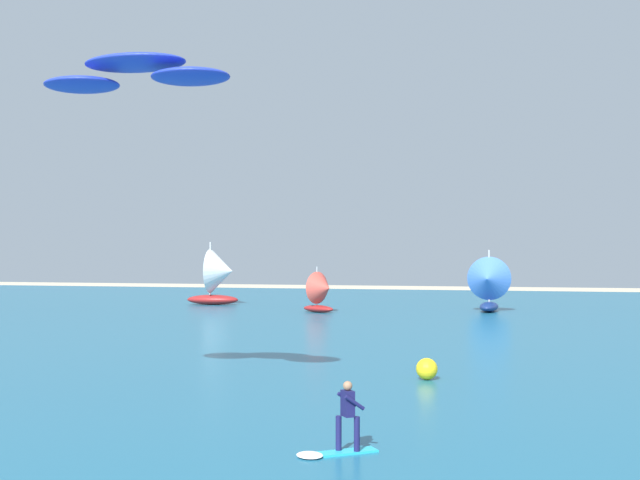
{
  "coord_description": "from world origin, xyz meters",
  "views": [
    {
      "loc": [
        5.27,
        -2.18,
        4.77
      ],
      "look_at": [
        0.49,
        17.74,
        5.1
      ],
      "focal_mm": 43.88,
      "sensor_mm": 36.0,
      "label": 1
    }
  ],
  "objects_px": {
    "marker_buoy": "(427,369)",
    "sailboat_far_right": "(488,284)",
    "sailboat_mid_left": "(220,276)",
    "sailboat_far_left": "(322,292)",
    "kitesurfer": "(340,428)",
    "kite": "(135,74)"
  },
  "relations": [
    {
      "from": "kite",
      "to": "marker_buoy",
      "type": "bearing_deg",
      "value": 35.74
    },
    {
      "from": "sailboat_far_right",
      "to": "sailboat_mid_left",
      "type": "bearing_deg",
      "value": 172.16
    },
    {
      "from": "marker_buoy",
      "to": "kitesurfer",
      "type": "bearing_deg",
      "value": -94.64
    },
    {
      "from": "kitesurfer",
      "to": "kite",
      "type": "height_order",
      "value": "kite"
    },
    {
      "from": "kitesurfer",
      "to": "marker_buoy",
      "type": "height_order",
      "value": "kitesurfer"
    },
    {
      "from": "kitesurfer",
      "to": "sailboat_far_right",
      "type": "height_order",
      "value": "sailboat_far_right"
    },
    {
      "from": "sailboat_far_left",
      "to": "marker_buoy",
      "type": "relative_size",
      "value": 4.5
    },
    {
      "from": "sailboat_far_left",
      "to": "sailboat_mid_left",
      "type": "height_order",
      "value": "sailboat_mid_left"
    },
    {
      "from": "sailboat_mid_left",
      "to": "kitesurfer",
      "type": "bearing_deg",
      "value": -66.17
    },
    {
      "from": "kitesurfer",
      "to": "sailboat_far_left",
      "type": "distance_m",
      "value": 42.8
    },
    {
      "from": "marker_buoy",
      "to": "sailboat_far_right",
      "type": "bearing_deg",
      "value": 87.61
    },
    {
      "from": "sailboat_far_right",
      "to": "sailboat_mid_left",
      "type": "xyz_separation_m",
      "value": [
        -23.68,
        3.26,
        0.34
      ]
    },
    {
      "from": "kitesurfer",
      "to": "sailboat_far_left",
      "type": "bearing_deg",
      "value": 103.89
    },
    {
      "from": "sailboat_far_right",
      "to": "marker_buoy",
      "type": "xyz_separation_m",
      "value": [
        -1.42,
        -34.03,
        -1.84
      ]
    },
    {
      "from": "kite",
      "to": "sailboat_mid_left",
      "type": "xyz_separation_m",
      "value": [
        -13.65,
        43.49,
        -7.78
      ]
    },
    {
      "from": "kite",
      "to": "sailboat_far_right",
      "type": "bearing_deg",
      "value": 76.0
    },
    {
      "from": "marker_buoy",
      "to": "sailboat_mid_left",
      "type": "bearing_deg",
      "value": 120.84
    },
    {
      "from": "kitesurfer",
      "to": "sailboat_far_right",
      "type": "relative_size",
      "value": 0.39
    },
    {
      "from": "sailboat_mid_left",
      "to": "marker_buoy",
      "type": "relative_size",
      "value": 7.1
    },
    {
      "from": "kitesurfer",
      "to": "sailboat_mid_left",
      "type": "distance_m",
      "value": 52.91
    },
    {
      "from": "sailboat_far_left",
      "to": "sailboat_far_right",
      "type": "bearing_deg",
      "value": 15.81
    },
    {
      "from": "kitesurfer",
      "to": "marker_buoy",
      "type": "relative_size",
      "value": 2.41
    }
  ]
}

